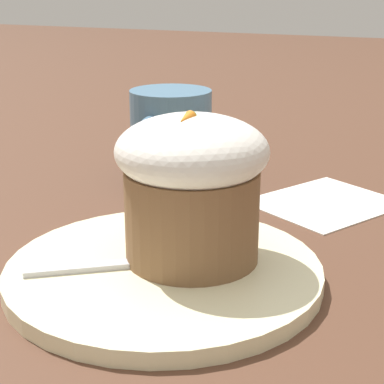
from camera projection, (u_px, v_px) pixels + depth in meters
ground_plane at (164, 279)px, 0.46m from camera, size 4.00×4.00×0.00m
dessert_plate at (164, 272)px, 0.46m from camera, size 0.23×0.23×0.01m
carrot_cake at (192, 184)px, 0.45m from camera, size 0.11×0.11×0.11m
spoon at (154, 260)px, 0.46m from camera, size 0.09×0.12×0.01m
coffee_cup at (170, 135)px, 0.68m from camera, size 0.12×0.09×0.09m
paper_napkin at (325, 202)px, 0.62m from camera, size 0.16×0.16×0.00m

